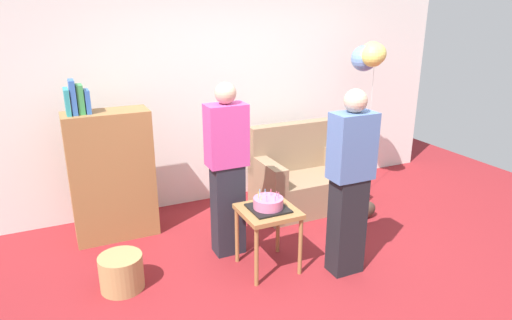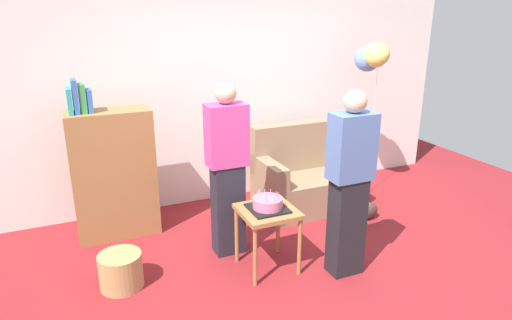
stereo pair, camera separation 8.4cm
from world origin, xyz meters
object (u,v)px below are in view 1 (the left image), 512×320
Objects in this scene: person_holding_cake at (350,183)px; balloon_bunch at (370,56)px; couch at (301,179)px; wicker_basket at (121,272)px; person_blowing_candles at (227,170)px; bookshelf at (111,174)px; handbag at (365,210)px; birthday_cake at (268,204)px; side_table at (268,218)px.

balloon_bunch reaches higher than person_holding_cake.
couch is 2.35m from wicker_basket.
wicker_basket is (-1.03, -0.19, -0.68)m from person_blowing_candles.
bookshelf is 1.23m from person_blowing_candles.
person_holding_cake is at bearing -136.75° from handbag.
couch is at bearing 20.39° from wicker_basket.
person_blowing_candles is at bearing 116.71° from birthday_cake.
person_blowing_candles is at bearing -40.82° from bookshelf.
balloon_bunch reaches higher than side_table.
person_holding_cake is (0.81, -0.74, 0.00)m from person_blowing_candles.
bookshelf reaches higher than wicker_basket.
side_table is 0.35× the size of person_holding_cake.
balloon_bunch reaches higher than birthday_cake.
balloon_bunch is at bearing -146.23° from person_holding_cake.
couch is 1.62m from balloon_bunch.
bookshelf is 3.12m from balloon_bunch.
couch is 0.67× the size of person_holding_cake.
side_table is 0.58m from person_blowing_candles.
couch reaches higher than side_table.
person_blowing_candles is 1.00× the size of person_holding_cake.
balloon_bunch is at bearing 29.91° from birthday_cake.
side_table is at bearing -47.02° from bookshelf.
person_blowing_candles is at bearing -151.72° from couch.
person_blowing_candles is 4.53× the size of wicker_basket.
handbag is (2.56, -0.77, -0.57)m from bookshelf.
person_holding_cake reaches higher than wicker_basket.
handbag is 0.15× the size of balloon_bunch.
couch is 1.91× the size of side_table.
bookshelf reaches higher than side_table.
person_holding_cake is 2.04m from wicker_basket.
couch is 1.42m from side_table.
side_table is (1.13, -1.22, -0.18)m from bookshelf.
wicker_basket is at bearing -174.03° from person_blowing_candles.
birthday_cake is at bearing -162.51° from handbag.
balloon_bunch is at bearing -0.31° from couch.
couch is 1.49m from person_holding_cake.
person_blowing_candles is (-1.16, -0.62, 0.49)m from couch.
wicker_basket reaches higher than handbag.
balloon_bunch is at bearing 12.57° from person_blowing_candles.
person_blowing_candles is 0.87× the size of balloon_bunch.
handbag is at bearing -51.53° from couch.
handbag is at bearing 17.49° from side_table.
wicker_basket is 3.52m from balloon_bunch.
bookshelf is 0.87× the size of balloon_bunch.
bookshelf is at bearing 176.55° from balloon_bunch.
couch is at bearing 23.78° from person_blowing_candles.
side_table is 0.35× the size of person_blowing_candles.
side_table is 2.06× the size of handbag.
bookshelf is 5.77× the size of handbag.
person_blowing_candles reaches higher than bookshelf.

